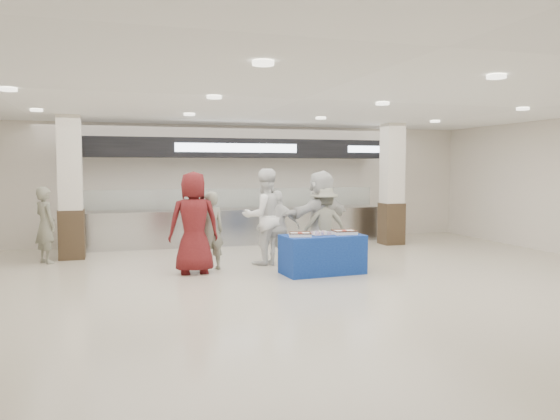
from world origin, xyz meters
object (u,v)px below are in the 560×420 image
object	(u,v)px
display_table	(322,254)
soldier_b	(324,224)
sheet_cake_left	(300,234)
chef_short	(278,228)
soldier_bg	(45,225)
cupcake_tray	(321,233)
soldier_a	(210,231)
civilian_maroon	(194,223)
civilian_white	(321,217)
sheet_cake_right	(344,232)
chef_tall	(265,217)

from	to	relation	value
display_table	soldier_b	xyz separation A→B (m)	(0.47, 1.11, 0.45)
sheet_cake_left	chef_short	xyz separation A→B (m)	(-0.05, 1.25, -0.01)
soldier_b	soldier_bg	world-z (taller)	soldier_b
cupcake_tray	soldier_b	xyz separation A→B (m)	(0.49, 1.07, 0.04)
soldier_a	cupcake_tray	bearing A→B (deg)	144.66
civilian_maroon	cupcake_tray	bearing A→B (deg)	164.20
civilian_maroon	chef_short	world-z (taller)	civilian_maroon
soldier_b	soldier_bg	size ratio (longest dim) A/B	1.01
sheet_cake_left	soldier_b	bearing A→B (deg)	51.21
display_table	soldier_a	world-z (taller)	soldier_a
chef_short	soldier_b	xyz separation A→B (m)	(1.01, -0.06, 0.04)
cupcake_tray	civilian_white	bearing A→B (deg)	68.77
sheet_cake_right	soldier_a	distance (m)	2.66
sheet_cake_right	soldier_bg	xyz separation A→B (m)	(-5.69, 2.82, 0.02)
soldier_a	chef_tall	world-z (taller)	chef_tall
chef_tall	civilian_maroon	bearing A→B (deg)	11.82
cupcake_tray	civilian_white	size ratio (longest dim) A/B	0.23
soldier_a	sheet_cake_right	bearing A→B (deg)	148.20
soldier_b	civilian_white	xyz separation A→B (m)	(-0.03, 0.10, 0.16)
display_table	civilian_maroon	world-z (taller)	civilian_maroon
sheet_cake_left	cupcake_tray	world-z (taller)	sheet_cake_left
chef_tall	civilian_white	bearing A→B (deg)	165.51
chef_short	soldier_bg	xyz separation A→B (m)	(-4.70, 1.64, 0.04)
cupcake_tray	soldier_a	world-z (taller)	soldier_a
soldier_b	civilian_white	size ratio (longest dim) A/B	0.83
chef_tall	soldier_bg	xyz separation A→B (m)	(-4.45, 1.49, -0.19)
soldier_b	civilian_maroon	bearing A→B (deg)	11.22
display_table	soldier_b	distance (m)	1.29
cupcake_tray	chef_short	size ratio (longest dim) A/B	0.28
cupcake_tray	soldier_a	xyz separation A→B (m)	(-1.99, 0.97, 0.00)
chef_short	sheet_cake_right	bearing A→B (deg)	134.39
sheet_cake_left	soldier_bg	xyz separation A→B (m)	(-4.76, 2.89, 0.03)
display_table	chef_short	bearing A→B (deg)	110.55
display_table	civilian_maroon	size ratio (longest dim) A/B	0.79
civilian_maroon	chef_tall	xyz separation A→B (m)	(1.57, 0.60, 0.02)
cupcake_tray	civilian_maroon	xyz separation A→B (m)	(-2.35, 0.69, 0.20)
soldier_a	soldier_b	world-z (taller)	soldier_b
civilian_maroon	soldier_bg	xyz separation A→B (m)	(-2.88, 2.08, -0.16)
soldier_a	civilian_white	bearing A→B (deg)	175.26
sheet_cake_left	chef_tall	xyz separation A→B (m)	(-0.31, 1.40, 0.22)
chef_tall	civilian_white	size ratio (longest dim) A/B	1.02
sheet_cake_left	sheet_cake_right	bearing A→B (deg)	4.34
display_table	chef_tall	world-z (taller)	chef_tall
chef_tall	soldier_b	xyz separation A→B (m)	(1.26, -0.22, -0.18)
sheet_cake_right	chef_tall	distance (m)	1.83
sheet_cake_right	civilian_maroon	bearing A→B (deg)	165.36
display_table	sheet_cake_left	bearing A→B (deg)	-175.23
civilian_maroon	civilian_white	bearing A→B (deg)	-169.78
civilian_white	chef_short	bearing A→B (deg)	-21.90
soldier_b	soldier_bg	xyz separation A→B (m)	(-5.71, 1.70, -0.01)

